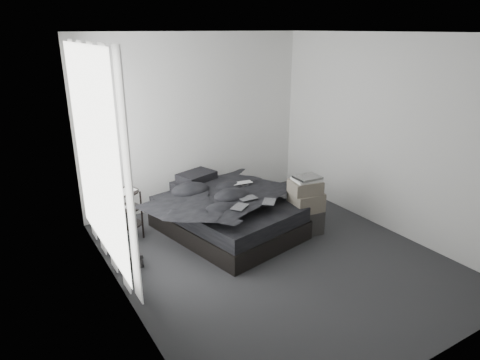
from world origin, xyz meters
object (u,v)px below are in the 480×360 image
bed (227,223)px  side_stand (127,215)px  box_lower (304,221)px  laptop (243,180)px

bed → side_stand: bearing=145.5°
bed → side_stand: (-1.22, 0.52, 0.21)m
bed → box_lower: 1.05m
bed → laptop: bearing=7.5°
box_lower → side_stand: bearing=153.3°
box_lower → bed: bearing=148.6°
laptop → box_lower: laptop is taller
laptop → side_stand: size_ratio=0.44×
side_stand → box_lower: side_stand is taller
bed → box_lower: size_ratio=4.14×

